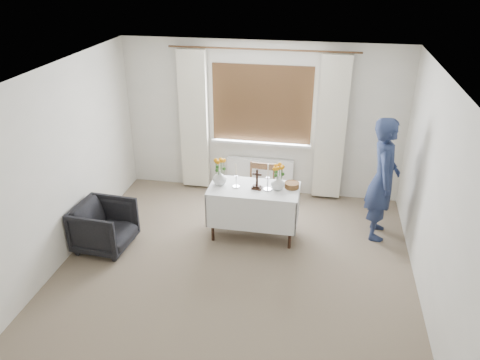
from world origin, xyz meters
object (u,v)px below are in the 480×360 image
(person, at_px, (383,179))
(altar_table, at_px, (254,212))
(flower_vase_left, at_px, (220,178))
(wooden_chair, at_px, (260,194))
(wooden_cross, at_px, (257,179))
(armchair, at_px, (104,226))
(flower_vase_right, at_px, (278,183))

(person, bearing_deg, altar_table, 104.53)
(altar_table, xyz_separation_m, flower_vase_left, (-0.49, 0.02, 0.48))
(wooden_chair, height_order, flower_vase_left, flower_vase_left)
(altar_table, bearing_deg, flower_vase_left, 177.31)
(person, relative_size, wooden_cross, 5.97)
(altar_table, distance_m, armchair, 2.06)
(person, xyz_separation_m, flower_vase_right, (-1.41, -0.33, -0.02))
(altar_table, bearing_deg, wooden_chair, 87.11)
(armchair, xyz_separation_m, flower_vase_left, (1.46, 0.69, 0.54))
(wooden_chair, xyz_separation_m, person, (1.71, -0.07, 0.44))
(flower_vase_right, bearing_deg, person, 13.30)
(altar_table, relative_size, flower_vase_right, 6.21)
(altar_table, xyz_separation_m, armchair, (-1.94, -0.67, -0.05))
(person, height_order, flower_vase_right, person)
(altar_table, relative_size, wooden_chair, 1.40)
(person, distance_m, flower_vase_left, 2.24)
(wooden_chair, bearing_deg, person, 1.14)
(armchair, bearing_deg, flower_vase_left, -60.61)
(armchair, xyz_separation_m, wooden_cross, (1.99, 0.65, 0.58))
(altar_table, height_order, wooden_cross, wooden_cross)
(wooden_cross, bearing_deg, person, 21.14)
(wooden_chair, relative_size, armchair, 1.22)
(person, xyz_separation_m, flower_vase_left, (-2.22, -0.33, -0.02))
(person, height_order, flower_vase_left, person)
(armchair, bearing_deg, altar_table, -67.03)
(altar_table, xyz_separation_m, person, (1.73, 0.35, 0.50))
(armchair, xyz_separation_m, person, (3.68, 1.02, 0.55))
(armchair, height_order, wooden_cross, wooden_cross)
(armchair, bearing_deg, flower_vase_right, -69.10)
(wooden_chair, height_order, wooden_cross, wooden_cross)
(person, relative_size, flower_vase_right, 8.81)
(armchair, bearing_deg, person, -70.49)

